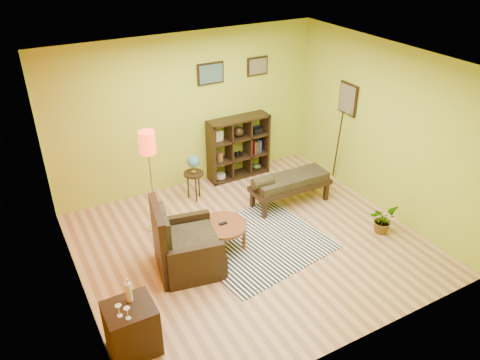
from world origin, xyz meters
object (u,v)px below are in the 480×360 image
armchair (185,249)px  bench (289,183)px  side_cabinet (132,328)px  cube_shelf (239,147)px  floor_lamp (148,152)px  coffee_table (223,227)px  globe_table (193,166)px  potted_plant (382,222)px

armchair → bench: (2.26, 0.73, 0.10)m
armchair → side_cabinet: size_ratio=1.12×
cube_shelf → floor_lamp: bearing=-155.5°
coffee_table → globe_table: bearing=82.4°
armchair → floor_lamp: floor_lamp is taller
side_cabinet → bench: size_ratio=0.66×
globe_table → bench: (1.37, -0.94, -0.23)m
coffee_table → cube_shelf: cube_shelf is taller
cube_shelf → armchair: bearing=-134.3°
armchair → side_cabinet: armchair is taller
potted_plant → side_cabinet: bearing=-175.0°
bench → potted_plant: bench is taller
floor_lamp → globe_table: size_ratio=1.99×
bench → coffee_table: bearing=-159.6°
side_cabinet → floor_lamp: (1.06, 2.18, 1.06)m
globe_table → armchair: bearing=-118.1°
side_cabinet → cube_shelf: size_ratio=0.81×
globe_table → bench: bearing=-34.5°
cube_shelf → potted_plant: bearing=-68.4°
globe_table → bench: size_ratio=0.59×
globe_table → cube_shelf: cube_shelf is taller
side_cabinet → potted_plant: (4.20, 0.37, -0.15)m
armchair → cube_shelf: 2.89m
side_cabinet → coffee_table: bearing=34.0°
potted_plant → coffee_table: bearing=160.8°
side_cabinet → cube_shelf: bearing=45.1°
side_cabinet → globe_table: 3.40m
coffee_table → armchair: bearing=-167.7°
armchair → potted_plant: size_ratio=2.36×
side_cabinet → floor_lamp: 2.65m
coffee_table → armchair: (-0.69, -0.15, -0.05)m
armchair → globe_table: 1.92m
armchair → bench: armchair is taller
floor_lamp → globe_table: 1.31m
floor_lamp → globe_table: floor_lamp is taller
floor_lamp → globe_table: bearing=30.4°
side_cabinet → globe_table: side_cabinet is taller
globe_table → cube_shelf: size_ratio=0.72×
floor_lamp → potted_plant: bearing=-30.0°
side_cabinet → bench: (3.36, 1.79, 0.09)m
side_cabinet → cube_shelf: 4.42m
coffee_table → armchair: 0.71m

